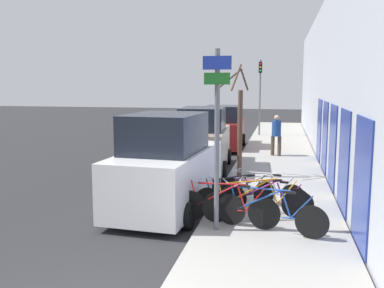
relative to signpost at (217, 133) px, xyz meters
name	(u,v)px	position (x,y,z in m)	size (l,w,h in m)	color
ground_plane	(209,167)	(-1.44, 7.53, -2.22)	(80.00, 80.00, 0.00)	#28282B
sidewalk_curb	(278,156)	(1.16, 10.33, -2.14)	(3.20, 32.00, 0.15)	#9E9B93
building_facade	(322,84)	(2.91, 10.25, 1.01)	(0.23, 32.00, 6.50)	#B2B7C1
signpost	(217,133)	(0.00, 0.00, 0.00)	(0.58, 0.12, 3.78)	#595B60
bicycle_0	(269,213)	(1.10, 0.13, -1.66)	(2.36, 0.82, 0.94)	black
bicycle_1	(227,207)	(0.17, 0.37, -1.66)	(2.33, 0.52, 0.96)	black
bicycle_2	(257,203)	(0.81, 0.85, -1.66)	(2.39, 0.97, 0.96)	black
bicycle_3	(267,199)	(1.00, 1.38, -1.70)	(2.17, 0.44, 0.84)	black
bicycle_4	(236,194)	(0.24, 1.64, -1.70)	(1.86, 1.31, 0.85)	black
bicycle_5	(261,190)	(0.83, 2.14, -1.69)	(2.18, 0.80, 0.87)	black
parked_car_0	(167,167)	(-1.54, 1.70, -1.10)	(2.31, 4.51, 2.49)	silver
parked_car_1	(203,142)	(-1.56, 6.94, -1.14)	(2.11, 4.39, 2.37)	gray
parked_car_2	(223,129)	(-1.58, 12.43, -1.23)	(2.09, 4.22, 2.16)	maroon
pedestrian_near	(276,132)	(1.08, 9.96, -1.05)	(0.44, 0.39, 1.75)	#4C3D2D
street_tree	(239,126)	(-0.07, 5.40, -0.37)	(1.12, 1.09, 3.71)	#4C3828
traffic_light	(260,87)	(-0.03, 17.42, 0.82)	(0.20, 0.30, 4.50)	#595B60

